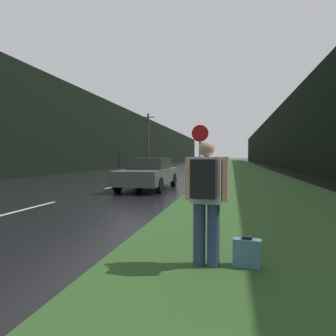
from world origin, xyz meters
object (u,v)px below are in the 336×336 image
Objects in this scene: hitchhiker_with_backpack at (206,195)px; suitcase at (247,253)px; car_passing_far at (197,163)px; car_passing_near at (148,173)px; stop_sign at (200,153)px.

hitchhiker_with_backpack is 0.95m from suitcase.
suitcase is (0.54, 0.11, -0.78)m from hitchhiker_with_backpack.
hitchhiker_with_backpack is at bearing 96.61° from car_passing_far.
suitcase is at bearing 113.33° from car_passing_near.
car_passing_far is at bearing 103.32° from suitcase.
car_passing_near is at bearing 145.34° from stop_sign.
car_passing_far reaches higher than suitcase.
stop_sign reaches higher than suitcase.
stop_sign is 7.60m from hitchhiker_with_backpack.
hitchhiker_with_backpack is at bearing -83.46° from stop_sign.
car_passing_near is (-3.42, 9.29, -0.25)m from hitchhiker_with_backpack.
stop_sign reaches higher than car_passing_near.
stop_sign is 3.24m from car_passing_near.
stop_sign is at bearing 96.64° from car_passing_far.
car_passing_near is at bearing 115.85° from hitchhiker_with_backpack.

